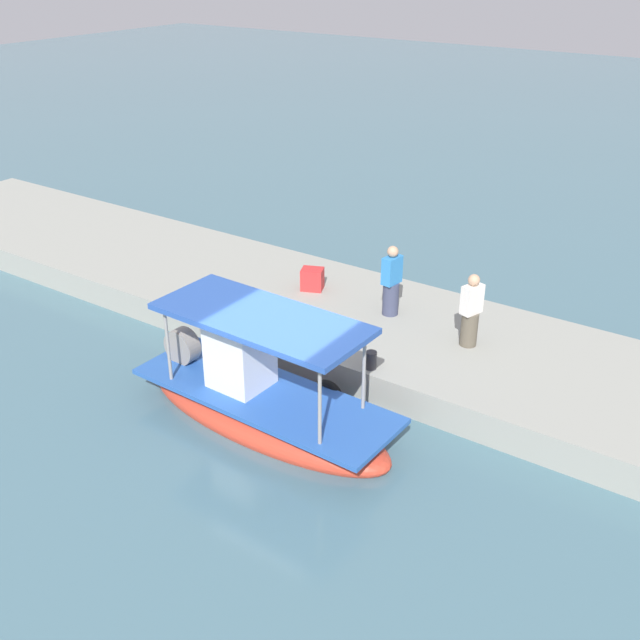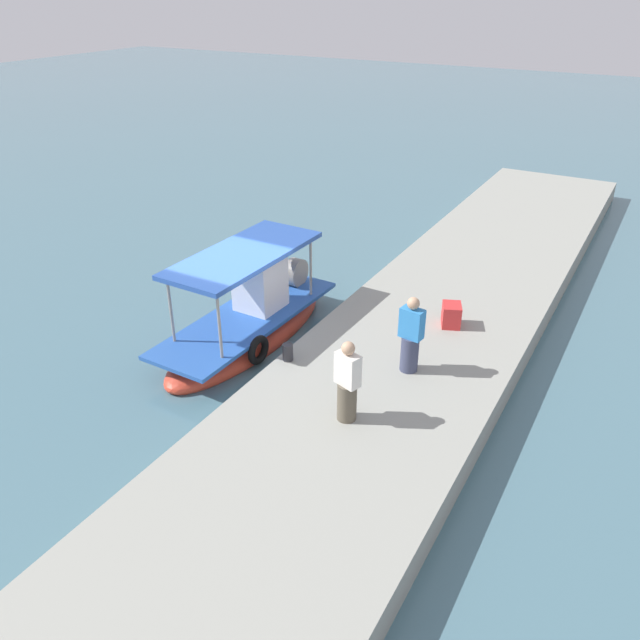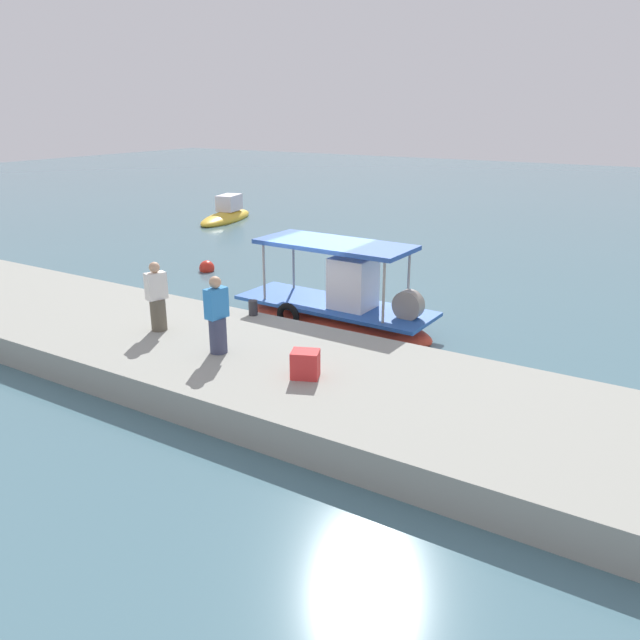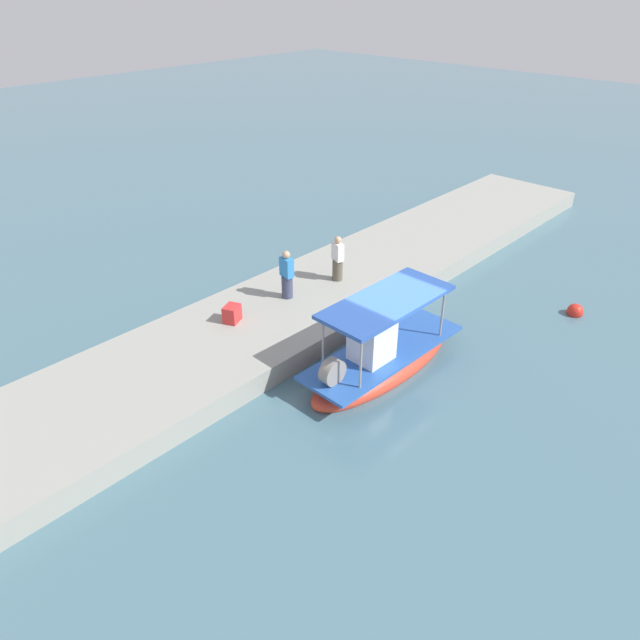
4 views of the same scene
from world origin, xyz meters
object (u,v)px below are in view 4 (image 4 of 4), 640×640
at_px(mooring_bollard, 360,306).
at_px(cargo_crate, 232,314).
at_px(marker_buoy, 575,311).
at_px(fisherman_near_bollard, 287,277).
at_px(fisherman_by_crate, 338,260).
at_px(main_fishing_boat, 381,357).

distance_m(mooring_bollard, cargo_crate, 4.30).
distance_m(cargo_crate, marker_buoy, 12.25).
height_order(fisherman_near_bollard, cargo_crate, fisherman_near_bollard).
bearing_deg(cargo_crate, fisherman_by_crate, 173.84).
xyz_separation_m(mooring_bollard, marker_buoy, (-6.12, 5.03, -0.80)).
xyz_separation_m(main_fishing_boat, marker_buoy, (-7.52, 2.99, -0.35)).
xyz_separation_m(fisherman_near_bollard, mooring_bollard, (-0.97, 2.53, -0.60)).
bearing_deg(mooring_bollard, marker_buoy, 140.55).
relative_size(mooring_bollard, marker_buoy, 0.69).
bearing_deg(main_fishing_boat, fisherman_near_bollard, -95.43).
distance_m(fisherman_by_crate, cargo_crate, 4.70).
relative_size(cargo_crate, marker_buoy, 0.98).
bearing_deg(marker_buoy, fisherman_near_bollard, -46.88).
relative_size(fisherman_near_bollard, marker_buoy, 3.04).
height_order(main_fishing_boat, marker_buoy, main_fishing_boat).
relative_size(fisherman_by_crate, cargo_crate, 3.03).
xyz_separation_m(main_fishing_boat, fisherman_near_bollard, (-0.43, -4.57, 1.05)).
bearing_deg(fisherman_by_crate, main_fishing_boat, 57.49).
relative_size(fisherman_near_bollard, fisherman_by_crate, 1.02).
height_order(fisherman_by_crate, mooring_bollard, fisherman_by_crate).
distance_m(fisherman_near_bollard, cargo_crate, 2.47).
relative_size(fisherman_by_crate, marker_buoy, 2.97).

